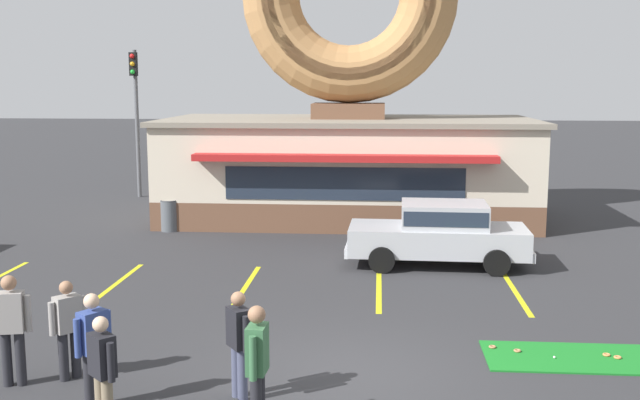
{
  "coord_description": "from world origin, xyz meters",
  "views": [
    {
      "loc": [
        0.4,
        -11.2,
        4.58
      ],
      "look_at": [
        -0.87,
        5.0,
        2.0
      ],
      "focal_mm": 42.0,
      "sensor_mm": 36.0,
      "label": 1
    }
  ],
  "objects_px": {
    "pedestrian_crossing_woman": "(11,325)",
    "pedestrian_blue_sweater_man": "(94,345)",
    "pedestrian_hooded_kid": "(103,369)",
    "pedestrian_clipboard_woman": "(68,325)",
    "pedestrian_beanie_man": "(257,364)",
    "traffic_light_pole": "(136,104)",
    "pedestrian_leather_jacket_man": "(239,340)",
    "trash_bin": "(170,215)",
    "golf_ball": "(554,357)",
    "car_silver": "(440,231)"
  },
  "relations": [
    {
      "from": "pedestrian_crossing_woman",
      "to": "pedestrian_blue_sweater_man",
      "type": "bearing_deg",
      "value": -23.03
    },
    {
      "from": "pedestrian_hooded_kid",
      "to": "pedestrian_clipboard_woman",
      "type": "distance_m",
      "value": 2.07
    },
    {
      "from": "pedestrian_beanie_man",
      "to": "traffic_light_pole",
      "type": "distance_m",
      "value": 21.59
    },
    {
      "from": "pedestrian_leather_jacket_man",
      "to": "pedestrian_beanie_man",
      "type": "xyz_separation_m",
      "value": [
        0.45,
        -1.1,
        0.09
      ]
    },
    {
      "from": "pedestrian_leather_jacket_man",
      "to": "pedestrian_crossing_woman",
      "type": "distance_m",
      "value": 3.51
    },
    {
      "from": "pedestrian_leather_jacket_man",
      "to": "trash_bin",
      "type": "relative_size",
      "value": 1.66
    },
    {
      "from": "golf_ball",
      "to": "car_silver",
      "type": "distance_m",
      "value": 6.6
    },
    {
      "from": "pedestrian_hooded_kid",
      "to": "pedestrian_beanie_man",
      "type": "height_order",
      "value": "pedestrian_beanie_man"
    },
    {
      "from": "pedestrian_beanie_man",
      "to": "trash_bin",
      "type": "relative_size",
      "value": 1.8
    },
    {
      "from": "car_silver",
      "to": "traffic_light_pole",
      "type": "bearing_deg",
      "value": 136.75
    },
    {
      "from": "pedestrian_leather_jacket_man",
      "to": "pedestrian_beanie_man",
      "type": "height_order",
      "value": "pedestrian_beanie_man"
    },
    {
      "from": "pedestrian_blue_sweater_man",
      "to": "pedestrian_hooded_kid",
      "type": "distance_m",
      "value": 0.83
    },
    {
      "from": "pedestrian_clipboard_woman",
      "to": "pedestrian_beanie_man",
      "type": "relative_size",
      "value": 0.89
    },
    {
      "from": "pedestrian_blue_sweater_man",
      "to": "pedestrian_crossing_woman",
      "type": "xyz_separation_m",
      "value": [
        -1.52,
        0.65,
        0.04
      ]
    },
    {
      "from": "golf_ball",
      "to": "traffic_light_pole",
      "type": "bearing_deg",
      "value": 126.62
    },
    {
      "from": "golf_ball",
      "to": "traffic_light_pole",
      "type": "relative_size",
      "value": 0.01
    },
    {
      "from": "pedestrian_hooded_kid",
      "to": "car_silver",
      "type": "bearing_deg",
      "value": 61.64
    },
    {
      "from": "pedestrian_hooded_kid",
      "to": "pedestrian_clipboard_woman",
      "type": "bearing_deg",
      "value": 124.91
    },
    {
      "from": "pedestrian_hooded_kid",
      "to": "pedestrian_leather_jacket_man",
      "type": "bearing_deg",
      "value": 36.2
    },
    {
      "from": "trash_bin",
      "to": "car_silver",
      "type": "bearing_deg",
      "value": -25.58
    },
    {
      "from": "pedestrian_leather_jacket_man",
      "to": "pedestrian_beanie_man",
      "type": "distance_m",
      "value": 1.19
    },
    {
      "from": "pedestrian_blue_sweater_man",
      "to": "traffic_light_pole",
      "type": "bearing_deg",
      "value": 106.25
    },
    {
      "from": "traffic_light_pole",
      "to": "pedestrian_clipboard_woman",
      "type": "bearing_deg",
      "value": -75.21
    },
    {
      "from": "trash_bin",
      "to": "pedestrian_hooded_kid",
      "type": "bearing_deg",
      "value": -77.85
    },
    {
      "from": "pedestrian_hooded_kid",
      "to": "pedestrian_crossing_woman",
      "type": "height_order",
      "value": "pedestrian_crossing_woman"
    },
    {
      "from": "golf_ball",
      "to": "car_silver",
      "type": "bearing_deg",
      "value": 102.42
    },
    {
      "from": "pedestrian_hooded_kid",
      "to": "pedestrian_leather_jacket_man",
      "type": "xyz_separation_m",
      "value": [
        1.59,
        1.16,
        0.02
      ]
    },
    {
      "from": "golf_ball",
      "to": "pedestrian_blue_sweater_man",
      "type": "bearing_deg",
      "value": -161.26
    },
    {
      "from": "car_silver",
      "to": "pedestrian_crossing_woman",
      "type": "distance_m",
      "value": 10.72
    },
    {
      "from": "car_silver",
      "to": "pedestrian_hooded_kid",
      "type": "relative_size",
      "value": 2.92
    },
    {
      "from": "pedestrian_leather_jacket_man",
      "to": "traffic_light_pole",
      "type": "bearing_deg",
      "value": 112.0
    },
    {
      "from": "car_silver",
      "to": "pedestrian_hooded_kid",
      "type": "height_order",
      "value": "car_silver"
    },
    {
      "from": "pedestrian_hooded_kid",
      "to": "pedestrian_beanie_man",
      "type": "bearing_deg",
      "value": 1.73
    },
    {
      "from": "car_silver",
      "to": "trash_bin",
      "type": "height_order",
      "value": "car_silver"
    },
    {
      "from": "golf_ball",
      "to": "pedestrian_blue_sweater_man",
      "type": "height_order",
      "value": "pedestrian_blue_sweater_man"
    },
    {
      "from": "pedestrian_clipboard_woman",
      "to": "pedestrian_crossing_woman",
      "type": "xyz_separation_m",
      "value": [
        -0.74,
        -0.32,
        0.1
      ]
    },
    {
      "from": "car_silver",
      "to": "pedestrian_blue_sweater_man",
      "type": "height_order",
      "value": "pedestrian_blue_sweater_man"
    },
    {
      "from": "car_silver",
      "to": "pedestrian_beanie_man",
      "type": "distance_m",
      "value": 9.9
    },
    {
      "from": "pedestrian_leather_jacket_man",
      "to": "trash_bin",
      "type": "distance_m",
      "value": 12.92
    },
    {
      "from": "pedestrian_leather_jacket_man",
      "to": "trash_bin",
      "type": "bearing_deg",
      "value": 110.14
    },
    {
      "from": "pedestrian_clipboard_woman",
      "to": "traffic_light_pole",
      "type": "xyz_separation_m",
      "value": [
        -4.81,
        18.22,
        2.85
      ]
    },
    {
      "from": "traffic_light_pole",
      "to": "pedestrian_hooded_kid",
      "type": "bearing_deg",
      "value": -73.25
    },
    {
      "from": "pedestrian_beanie_man",
      "to": "trash_bin",
      "type": "distance_m",
      "value": 14.11
    },
    {
      "from": "pedestrian_crossing_woman",
      "to": "trash_bin",
      "type": "xyz_separation_m",
      "value": [
        -0.94,
        11.91,
        -0.46
      ]
    },
    {
      "from": "pedestrian_leather_jacket_man",
      "to": "pedestrian_blue_sweater_man",
      "type": "bearing_deg",
      "value": -167.78
    },
    {
      "from": "pedestrian_clipboard_woman",
      "to": "pedestrian_beanie_man",
      "type": "xyz_separation_m",
      "value": [
        3.22,
        -1.63,
        0.12
      ]
    },
    {
      "from": "pedestrian_clipboard_woman",
      "to": "pedestrian_beanie_man",
      "type": "bearing_deg",
      "value": -26.89
    },
    {
      "from": "car_silver",
      "to": "pedestrian_blue_sweater_man",
      "type": "xyz_separation_m",
      "value": [
        -5.51,
        -8.74,
        0.05
      ]
    },
    {
      "from": "pedestrian_crossing_woman",
      "to": "trash_bin",
      "type": "height_order",
      "value": "pedestrian_crossing_woman"
    },
    {
      "from": "pedestrian_hooded_kid",
      "to": "golf_ball",
      "type": "bearing_deg",
      "value": 25.28
    }
  ]
}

